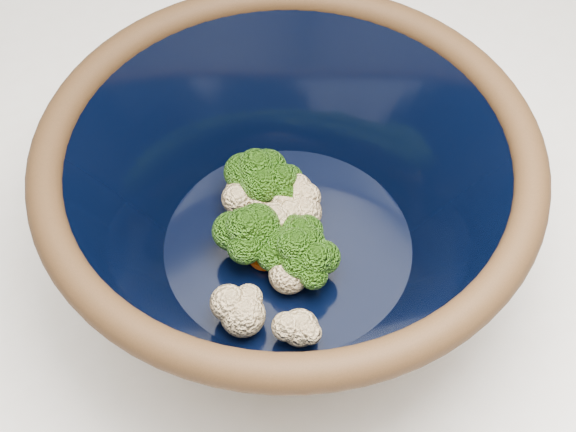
{
  "coord_description": "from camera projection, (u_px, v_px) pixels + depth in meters",
  "views": [
    {
      "loc": [
        -0.17,
        -0.26,
        1.45
      ],
      "look_at": [
        0.04,
        0.03,
        0.97
      ],
      "focal_mm": 50.0,
      "sensor_mm": 36.0,
      "label": 1
    }
  ],
  "objects": [
    {
      "name": "mixing_bowl",
      "position": [
        288.0,
        204.0,
        0.58
      ],
      "size": [
        0.39,
        0.39,
        0.15
      ],
      "rotation": [
        0.0,
        0.0,
        0.17
      ],
      "color": "black",
      "rests_on": "counter"
    },
    {
      "name": "vegetable_pile",
      "position": [
        277.0,
        227.0,
        0.6
      ],
      "size": [
        0.12,
        0.16,
        0.06
      ],
      "color": "#608442",
      "rests_on": "mixing_bowl"
    }
  ]
}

